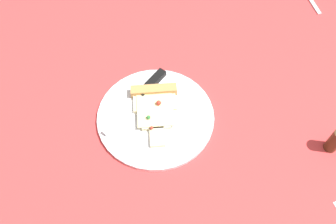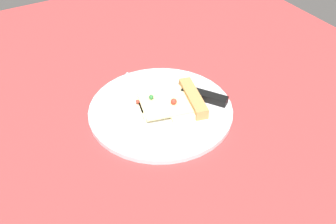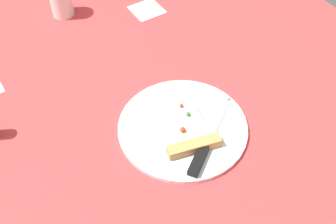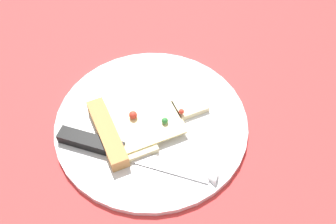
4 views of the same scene
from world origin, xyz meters
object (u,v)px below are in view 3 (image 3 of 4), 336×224
plate (183,127)px  pizza_slice (187,132)px  knife (207,141)px  drinking_glass (61,0)px

plate → pizza_slice: bearing=-103.7°
plate → knife: bearing=-75.2°
pizza_slice → drinking_glass: drinking_glass is taller
plate → knife: 7.21cm
drinking_glass → knife: bearing=-83.3°
pizza_slice → knife: (2.44, -4.33, -0.18)cm
knife → drinking_glass: size_ratio=2.10×
pizza_slice → plate: bearing=90.0°
pizza_slice → knife: 4.97cm
plate → drinking_glass: drinking_glass is taller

